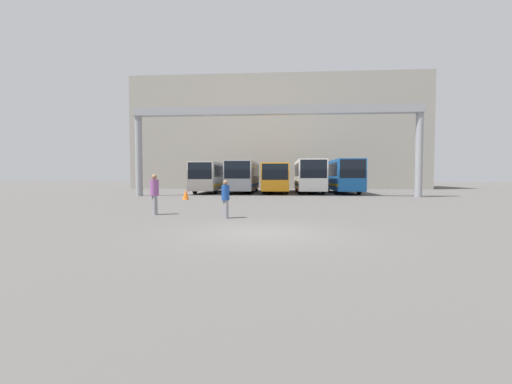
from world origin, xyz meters
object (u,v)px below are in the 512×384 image
Objects in this scene: bus_slot_2 at (276,176)px; pedestrian_near_left at (155,193)px; traffic_cone at (186,195)px; bus_slot_0 at (211,176)px; bus_slot_3 at (309,175)px; pedestrian_far_center at (226,198)px; bus_slot_1 at (244,175)px; bus_slot_4 at (342,174)px.

bus_slot_2 reaches higher than pedestrian_near_left.
traffic_cone is at bearing -28.29° from pedestrian_near_left.
pedestrian_near_left is at bearing -85.14° from bus_slot_0.
bus_slot_3 reaches higher than pedestrian_far_center.
bus_slot_1 is 6.12× the size of pedestrian_near_left.
traffic_cone is at bearing -131.30° from bus_slot_3.
bus_slot_3 is 22.97m from pedestrian_far_center.
bus_slot_0 is 13.81m from bus_slot_4.
pedestrian_near_left is (-1.65, -21.53, -0.89)m from bus_slot_1.
bus_slot_4 is 6.59× the size of pedestrian_far_center.
bus_slot_3 is 14.29× the size of traffic_cone.
bus_slot_4 is 17.54m from traffic_cone.
bus_slot_2 is (3.45, 0.04, -0.14)m from bus_slot_1.
bus_slot_0 is 3.47m from bus_slot_1.
bus_slot_0 is 0.93× the size of bus_slot_2.
pedestrian_near_left is (-3.39, 1.05, 0.13)m from pedestrian_far_center.
bus_slot_2 is 6.16× the size of pedestrian_near_left.
bus_slot_0 is at bearing 91.98° from traffic_cone.
bus_slot_3 is (3.45, -0.26, 0.20)m from bus_slot_2.
bus_slot_4 is at bearing -2.72° from bus_slot_3.
pedestrian_far_center is 12.02m from traffic_cone.
bus_slot_2 is 7.13× the size of pedestrian_far_center.
bus_slot_0 reaches higher than pedestrian_near_left.
pedestrian_far_center is 3.55m from pedestrian_near_left.
pedestrian_near_left is at bearing -111.89° from bus_slot_3.
pedestrian_near_left reaches higher than pedestrian_far_center.
traffic_cone is at bearing -104.84° from bus_slot_1.
bus_slot_3 is at bearing 0.81° from bus_slot_0.
bus_slot_1 is 14.89× the size of traffic_cone.
bus_slot_1 is at bearing 75.16° from traffic_cone.
bus_slot_3 reaches higher than bus_slot_2.
bus_slot_0 is at bearing -179.19° from bus_slot_3.
bus_slot_0 is 10.36m from bus_slot_3.
bus_slot_2 reaches higher than traffic_cone.
traffic_cone is at bearing 165.83° from pedestrian_far_center.
bus_slot_2 is 22.17m from pedestrian_near_left.
bus_slot_3 reaches higher than bus_slot_1.
traffic_cone is (-13.42, -11.18, -1.55)m from bus_slot_4.
bus_slot_2 is at bearing 137.91° from pedestrian_far_center.
bus_slot_0 reaches higher than bus_slot_2.
bus_slot_0 reaches higher than traffic_cone.
bus_slot_3 is at bearing 177.28° from bus_slot_4.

